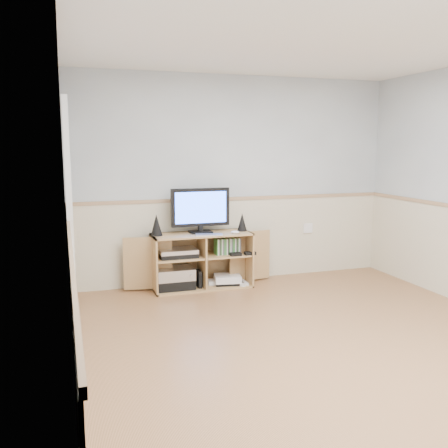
{
  "coord_description": "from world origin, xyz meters",
  "views": [
    {
      "loc": [
        -2.01,
        -3.53,
        1.67
      ],
      "look_at": [
        -0.48,
        1.2,
        0.88
      ],
      "focal_mm": 40.0,
      "sensor_mm": 36.0,
      "label": 1
    }
  ],
  "objects": [
    {
      "name": "room",
      "position": [
        -0.06,
        0.12,
        1.22
      ],
      "size": [
        4.04,
        4.54,
        2.54
      ],
      "color": "#B37C4F",
      "rests_on": "ground"
    },
    {
      "name": "media_cabinet",
      "position": [
        -0.5,
        2.06,
        0.33
      ],
      "size": [
        1.81,
        0.44,
        0.65
      ],
      "color": "tan",
      "rests_on": "floor"
    },
    {
      "name": "monitor",
      "position": [
        -0.5,
        2.05,
        0.94
      ],
      "size": [
        0.7,
        0.18,
        0.53
      ],
      "color": "black",
      "rests_on": "media_cabinet"
    },
    {
      "name": "speaker_left",
      "position": [
        -1.02,
        2.02,
        0.77
      ],
      "size": [
        0.13,
        0.13,
        0.25
      ],
      "primitive_type": "cone",
      "color": "black",
      "rests_on": "media_cabinet"
    },
    {
      "name": "speaker_right",
      "position": [
        0.01,
        2.02,
        0.76
      ],
      "size": [
        0.12,
        0.12,
        0.21
      ],
      "primitive_type": "cone",
      "color": "black",
      "rests_on": "media_cabinet"
    },
    {
      "name": "keyboard",
      "position": [
        -0.45,
        1.86,
        0.66
      ],
      "size": [
        0.33,
        0.19,
        0.01
      ],
      "primitive_type": "cube",
      "rotation": [
        0.0,
        0.0,
        -0.24
      ],
      "color": "silver",
      "rests_on": "media_cabinet"
    },
    {
      "name": "mouse",
      "position": [
        -0.13,
        1.86,
        0.67
      ],
      "size": [
        0.11,
        0.09,
        0.04
      ],
      "primitive_type": "ellipsoid",
      "rotation": [
        0.0,
        0.0,
        -0.33
      ],
      "color": "white",
      "rests_on": "media_cabinet"
    },
    {
      "name": "av_components",
      "position": [
        -0.81,
        2.0,
        0.22
      ],
      "size": [
        0.52,
        0.32,
        0.47
      ],
      "color": "black",
      "rests_on": "media_cabinet"
    },
    {
      "name": "game_consoles",
      "position": [
        -0.2,
        1.99,
        0.07
      ],
      "size": [
        0.46,
        0.31,
        0.11
      ],
      "color": "white",
      "rests_on": "media_cabinet"
    },
    {
      "name": "game_cases",
      "position": [
        -0.19,
        1.98,
        0.48
      ],
      "size": [
        0.3,
        0.13,
        0.19
      ],
      "primitive_type": "cube",
      "color": "#3F8C3F",
      "rests_on": "media_cabinet"
    },
    {
      "name": "wall_outlet",
      "position": [
        1.0,
        2.23,
        0.6
      ],
      "size": [
        0.12,
        0.03,
        0.12
      ],
      "primitive_type": "cube",
      "color": "white",
      "rests_on": "wall_back"
    }
  ]
}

